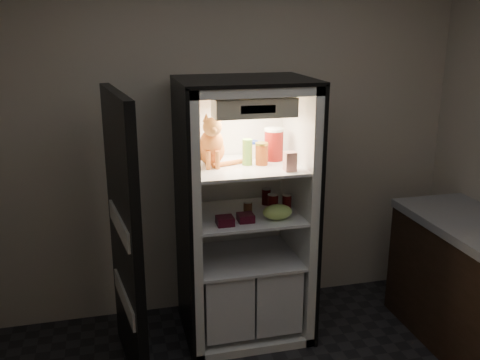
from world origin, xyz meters
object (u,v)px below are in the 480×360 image
object	(u,v)px
tabby_cat	(211,145)
condiment_jar	(248,207)
berry_box_left	(225,221)
parmesan_shaker	(247,152)
grape_bag	(277,212)
berry_box_right	(246,218)
salsa_jar	(262,154)
mayo_tub	(252,149)
refrigerator	(243,230)
soda_can_a	(266,196)
cream_carton	(290,161)
soda_can_b	(287,203)
soda_can_c	(273,204)
pepper_jar	(274,144)

from	to	relation	value
tabby_cat	condiment_jar	size ratio (longest dim) A/B	4.42
condiment_jar	berry_box_left	xyz separation A→B (m)	(-0.21, -0.19, -0.02)
parmesan_shaker	grape_bag	world-z (taller)	parmesan_shaker
parmesan_shaker	berry_box_right	xyz separation A→B (m)	(-0.05, -0.16, -0.41)
parmesan_shaker	salsa_jar	distance (m)	0.10
tabby_cat	mayo_tub	distance (m)	0.35
berry_box_left	salsa_jar	bearing A→B (deg)	29.25
refrigerator	soda_can_a	size ratio (longest dim) A/B	15.55
tabby_cat	soda_can_a	bearing A→B (deg)	18.01
tabby_cat	cream_carton	bearing A→B (deg)	-23.23
soda_can_a	condiment_jar	size ratio (longest dim) A/B	1.41
soda_can_a	mayo_tub	bearing A→B (deg)	161.59
cream_carton	grape_bag	size ratio (longest dim) A/B	0.62
tabby_cat	salsa_jar	world-z (taller)	tabby_cat
soda_can_b	berry_box_right	size ratio (longest dim) A/B	1.14
cream_carton	soda_can_c	size ratio (longest dim) A/B	0.92
cream_carton	mayo_tub	bearing A→B (deg)	111.66
soda_can_c	berry_box_right	distance (m)	0.26
parmesan_shaker	berry_box_left	world-z (taller)	parmesan_shaker
berry_box_left	berry_box_right	size ratio (longest dim) A/B	1.05
soda_can_c	condiment_jar	size ratio (longest dim) A/B	1.61
salsa_jar	condiment_jar	xyz separation A→B (m)	(-0.09, 0.02, -0.38)
tabby_cat	berry_box_left	bearing A→B (deg)	-75.11
tabby_cat	mayo_tub	size ratio (longest dim) A/B	3.02
pepper_jar	berry_box_left	size ratio (longest dim) A/B	2.04
mayo_tub	berry_box_right	distance (m)	0.53
cream_carton	condiment_jar	size ratio (longest dim) A/B	1.48
condiment_jar	berry_box_left	bearing A→B (deg)	-137.66
cream_carton	berry_box_right	size ratio (longest dim) A/B	1.20
salsa_jar	berry_box_right	world-z (taller)	salsa_jar
refrigerator	grape_bag	distance (m)	0.35
mayo_tub	condiment_jar	xyz separation A→B (m)	(-0.07, -0.17, -0.37)
soda_can_a	berry_box_left	world-z (taller)	soda_can_a
soda_can_a	salsa_jar	bearing A→B (deg)	-118.33
salsa_jar	cream_carton	size ratio (longest dim) A/B	1.22
soda_can_a	soda_can_b	xyz separation A→B (m)	(0.10, -0.17, -0.00)
tabby_cat	parmesan_shaker	bearing A→B (deg)	-6.51
soda_can_a	soda_can_b	bearing A→B (deg)	-59.78
salsa_jar	condiment_jar	size ratio (longest dim) A/B	1.80
soda_can_c	condiment_jar	distance (m)	0.18
soda_can_a	pepper_jar	bearing A→B (deg)	-62.02
condiment_jar	grape_bag	xyz separation A→B (m)	(0.16, -0.17, 0.01)
parmesan_shaker	soda_can_a	bearing A→B (deg)	37.68
salsa_jar	pepper_jar	world-z (taller)	pepper_jar
pepper_jar	soda_can_c	distance (m)	0.42
soda_can_a	soda_can_c	distance (m)	0.19
soda_can_c	berry_box_left	world-z (taller)	soda_can_c
tabby_cat	grape_bag	bearing A→B (deg)	-22.32
pepper_jar	cream_carton	world-z (taller)	pepper_jar
parmesan_shaker	cream_carton	xyz separation A→B (m)	(0.23, -0.21, -0.03)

